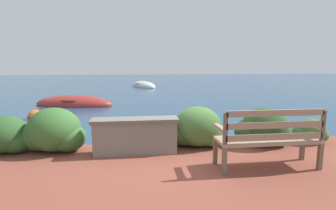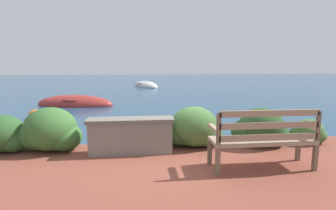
{
  "view_description": "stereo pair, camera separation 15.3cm",
  "coord_description": "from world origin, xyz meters",
  "px_view_note": "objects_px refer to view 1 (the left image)",
  "views": [
    {
      "loc": [
        -0.55,
        -5.1,
        1.79
      ],
      "look_at": [
        0.63,
        4.33,
        0.29
      ],
      "focal_mm": 28.0,
      "sensor_mm": 36.0,
      "label": 1
    },
    {
      "loc": [
        -0.4,
        -5.12,
        1.79
      ],
      "look_at": [
        0.63,
        4.33,
        0.29
      ],
      "focal_mm": 28.0,
      "sensor_mm": 36.0,
      "label": 2
    }
  ],
  "objects_px": {
    "rowboat_mid": "(144,86)",
    "mooring_buoy": "(35,117)",
    "rowboat_nearest": "(74,104)",
    "park_bench": "(269,137)"
  },
  "relations": [
    {
      "from": "park_bench",
      "to": "mooring_buoy",
      "type": "height_order",
      "value": "park_bench"
    },
    {
      "from": "rowboat_nearest",
      "to": "mooring_buoy",
      "type": "bearing_deg",
      "value": 89.75
    },
    {
      "from": "rowboat_mid",
      "to": "mooring_buoy",
      "type": "relative_size",
      "value": 6.94
    },
    {
      "from": "park_bench",
      "to": "rowboat_mid",
      "type": "relative_size",
      "value": 0.44
    },
    {
      "from": "park_bench",
      "to": "rowboat_mid",
      "type": "distance_m",
      "value": 17.17
    },
    {
      "from": "rowboat_mid",
      "to": "mooring_buoy",
      "type": "xyz_separation_m",
      "value": [
        -3.91,
        -11.82,
        0.01
      ]
    },
    {
      "from": "rowboat_nearest",
      "to": "mooring_buoy",
      "type": "xyz_separation_m",
      "value": [
        -0.62,
        -2.69,
        0.01
      ]
    },
    {
      "from": "rowboat_mid",
      "to": "mooring_buoy",
      "type": "height_order",
      "value": "rowboat_mid"
    },
    {
      "from": "park_bench",
      "to": "mooring_buoy",
      "type": "distance_m",
      "value": 7.46
    },
    {
      "from": "park_bench",
      "to": "rowboat_nearest",
      "type": "xyz_separation_m",
      "value": [
        -4.6,
        7.98,
        -0.64
      ]
    }
  ]
}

